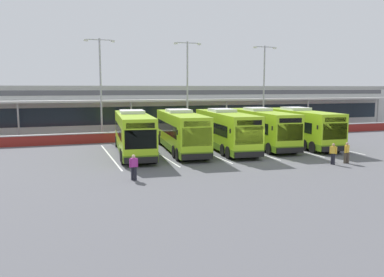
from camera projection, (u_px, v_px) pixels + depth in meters
ground_plane at (254, 161)px, 31.12m from camera, size 200.00×200.00×0.00m
terminal_building at (165, 107)px, 55.95m from camera, size 70.00×13.00×6.00m
red_barrier_wall at (194, 134)px, 44.64m from camera, size 60.00×0.40×1.10m
coach_bus_leftmost at (133, 134)px, 34.12m from camera, size 3.90×12.34×3.78m
coach_bus_left_centre at (181, 132)px, 35.57m from camera, size 3.90×12.34×3.78m
coach_bus_centre at (225, 131)px, 36.48m from camera, size 3.90×12.34×3.78m
coach_bus_right_centre at (261, 128)px, 38.61m from camera, size 3.90×12.34×3.78m
coach_bus_rightmost at (300, 128)px, 39.40m from camera, size 3.90×12.34×3.78m
bay_stripe_far_west at (110, 156)px, 33.33m from camera, size 0.14×13.00×0.01m
bay_stripe_west at (158, 153)px, 34.69m from camera, size 0.14×13.00×0.01m
bay_stripe_mid_west at (203, 151)px, 36.06m from camera, size 0.14×13.00×0.01m
bay_stripe_centre at (244, 149)px, 37.42m from camera, size 0.14×13.00×0.01m
bay_stripe_mid_east at (282, 146)px, 38.79m from camera, size 0.14×13.00×0.01m
bay_stripe_east at (318, 144)px, 40.15m from camera, size 0.14×13.00×0.01m
pedestrian_in_dark_coat at (134, 166)px, 24.52m from camera, size 0.53×0.30×1.62m
pedestrian_near_bin at (347, 152)px, 30.02m from camera, size 0.53×0.32×1.62m
pedestrian_approaching_bus at (333, 153)px, 29.56m from camera, size 0.42×0.47×1.62m
lamp_post_west at (101, 83)px, 42.57m from camera, size 3.24×0.28×11.00m
lamp_post_centre at (187, 83)px, 45.50m from camera, size 3.24×0.28×11.00m
lamp_post_east at (264, 84)px, 49.93m from camera, size 3.24×0.28×11.00m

